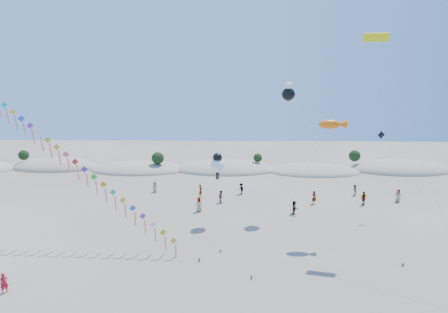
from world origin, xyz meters
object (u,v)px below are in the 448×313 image
Objects in this scene: kite_train at (63,153)px; flyer_foreground at (4,283)px; fish_kite at (332,125)px; parafoil_kite at (377,41)px.

kite_train is 12.91m from flyer_foreground.
kite_train is at bearing -175.55° from fish_kite.
parafoil_kite reaches higher than fish_kite.
flyer_foreground is at bearing -156.27° from fish_kite.
parafoil_kite is at bearing 3.01° from kite_train.
fish_kite is 8.75m from parafoil_kite.
kite_train is 1.27× the size of parafoil_kite.
flyer_foreground is (-30.87, -11.49, -18.79)m from parafoil_kite.
flyer_foreground is at bearing -159.58° from parafoil_kite.
kite_train reaches higher than fish_kite.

